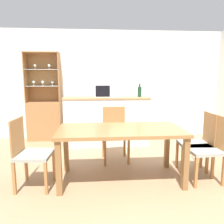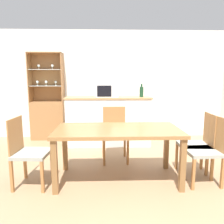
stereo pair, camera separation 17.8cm
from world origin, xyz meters
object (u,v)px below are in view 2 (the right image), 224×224
dining_table (118,135)px  microwave (107,91)px  dining_chair_side_left_near (28,152)px  dining_chair_side_right_far (198,144)px  dining_chair_head_far (115,134)px  display_cabinet (48,114)px  wine_bottle (142,92)px  dining_chair_side_right_near (205,150)px

dining_table → microwave: microwave is taller
dining_table → dining_chair_side_left_near: bearing=-174.1°
dining_chair_side_right_far → dining_chair_head_far: size_ratio=1.00×
display_cabinet → dining_table: bearing=-55.2°
dining_chair_head_far → wine_bottle: 1.25m
dining_chair_head_far → wine_bottle: (0.60, 0.85, 0.69)m
dining_chair_side_right_near → dining_chair_side_left_near: bearing=86.9°
display_cabinet → wine_bottle: display_cabinet is taller
display_cabinet → dining_chair_side_right_near: (2.72, -2.31, -0.13)m
dining_chair_side_left_near → dining_chair_head_far: bearing=130.6°
dining_chair_side_left_near → wine_bottle: 2.59m
microwave → dining_chair_side_left_near: bearing=-120.5°
microwave → dining_chair_head_far: bearing=-82.8°
display_cabinet → dining_chair_head_far: bearing=-43.1°
dining_chair_side_left_near → wine_bottle: bearing=138.1°
dining_table → dining_chair_side_right_near: 1.22m
dining_table → dining_chair_side_left_near: size_ratio=1.86×
wine_bottle → dining_chair_side_right_far: bearing=-68.0°
dining_table → microwave: 1.79m
wine_bottle → dining_chair_side_left_near: bearing=-136.0°
dining_chair_side_right_far → dining_chair_side_right_near: bearing=-176.1°
microwave → dining_table: bearing=-86.0°
display_cabinet → dining_chair_side_right_far: (2.72, -2.06, -0.13)m
display_cabinet → microwave: bearing=-18.7°
dining_chair_side_right_far → display_cabinet: bearing=56.7°
dining_chair_head_far → microwave: size_ratio=2.03×
dining_chair_side_left_near → microwave: 2.24m
dining_chair_side_right_far → wine_bottle: 1.75m
dining_chair_side_right_far → microwave: microwave is taller
dining_chair_head_far → wine_bottle: size_ratio=3.35×
dining_chair_side_left_near → dining_chair_side_right_near: (2.40, -0.00, 0.00)m
display_cabinet → dining_chair_side_left_near: 2.33m
dining_chair_side_left_near → dining_chair_side_right_far: size_ratio=1.00×
display_cabinet → wine_bottle: (2.12, -0.57, 0.56)m
display_cabinet → dining_chair_side_right_far: size_ratio=2.15×
dining_chair_head_far → dining_chair_side_left_near: bearing=34.4°
dining_table → dining_chair_side_right_far: bearing=5.9°
dining_chair_side_right_near → wine_bottle: bearing=16.1°
dining_table → microwave: size_ratio=3.77×
dining_chair_side_right_near → microwave: bearing=32.7°
dining_table → dining_chair_side_left_near: 1.22m
display_cabinet → microwave: display_cabinet is taller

